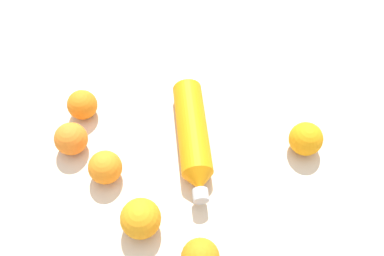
% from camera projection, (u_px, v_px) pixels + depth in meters
% --- Properties ---
extents(ground_plane, '(2.40, 2.40, 0.00)m').
position_uv_depth(ground_plane, '(179.00, 144.00, 0.92)').
color(ground_plane, beige).
extents(water_bottle, '(0.15, 0.28, 0.07)m').
position_uv_depth(water_bottle, '(193.00, 136.00, 0.89)').
color(water_bottle, orange).
rests_on(water_bottle, ground_plane).
extents(orange_0, '(0.07, 0.07, 0.07)m').
position_uv_depth(orange_0, '(306.00, 139.00, 0.89)').
color(orange_0, orange).
rests_on(orange_0, ground_plane).
extents(orange_1, '(0.07, 0.07, 0.07)m').
position_uv_depth(orange_1, '(71.00, 139.00, 0.89)').
color(orange_1, orange).
rests_on(orange_1, ground_plane).
extents(orange_2, '(0.08, 0.08, 0.08)m').
position_uv_depth(orange_2, '(141.00, 218.00, 0.78)').
color(orange_2, orange).
rests_on(orange_2, ground_plane).
extents(orange_3, '(0.07, 0.07, 0.07)m').
position_uv_depth(orange_3, '(82.00, 105.00, 0.94)').
color(orange_3, orange).
rests_on(orange_3, ground_plane).
extents(orange_4, '(0.07, 0.07, 0.07)m').
position_uv_depth(orange_4, '(105.00, 167.00, 0.85)').
color(orange_4, orange).
rests_on(orange_4, ground_plane).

